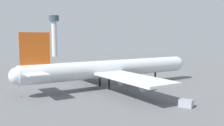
{
  "coord_description": "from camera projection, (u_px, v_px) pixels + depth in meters",
  "views": [
    {
      "loc": [
        -44.23,
        -70.79,
        16.97
      ],
      "look_at": [
        0.0,
        0.0,
        8.27
      ],
      "focal_mm": 39.61,
      "sensor_mm": 36.0,
      "label": 1
    }
  ],
  "objects": [
    {
      "name": "ground_plane",
      "position": [
        112.0,
        87.0,
        84.78
      ],
      "size": [
        266.33,
        266.33,
        0.0
      ],
      "primitive_type": "plane",
      "color": "slate"
    },
    {
      "name": "cargo_airplane",
      "position": [
        111.0,
        69.0,
        83.85
      ],
      "size": [
        66.58,
        58.37,
        18.38
      ],
      "color": "silver",
      "rests_on": "ground_plane"
    },
    {
      "name": "maintenance_van",
      "position": [
        114.0,
        73.0,
        110.96
      ],
      "size": [
        4.28,
        2.83,
        2.3
      ],
      "color": "yellow",
      "rests_on": "ground_plane"
    },
    {
      "name": "cargo_container_aft",
      "position": [
        186.0,
        103.0,
        60.27
      ],
      "size": [
        3.39,
        3.81,
        1.84
      ],
      "color": "#999EA8",
      "rests_on": "ground_plane"
    },
    {
      "name": "safety_cone_nose",
      "position": [
        175.0,
        78.0,
        100.15
      ],
      "size": [
        0.53,
        0.53,
        0.76
      ],
      "primitive_type": "cone",
      "color": "orange",
      "rests_on": "ground_plane"
    },
    {
      "name": "safety_cone_tail",
      "position": [
        20.0,
        96.0,
        69.92
      ],
      "size": [
        0.49,
        0.49,
        0.7
      ],
      "primitive_type": "cone",
      "color": "orange",
      "rests_on": "ground_plane"
    },
    {
      "name": "control_tower",
      "position": [
        54.0,
        32.0,
        217.02
      ],
      "size": [
        8.76,
        8.76,
        36.0
      ],
      "color": "silver",
      "rests_on": "ground_plane"
    }
  ]
}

